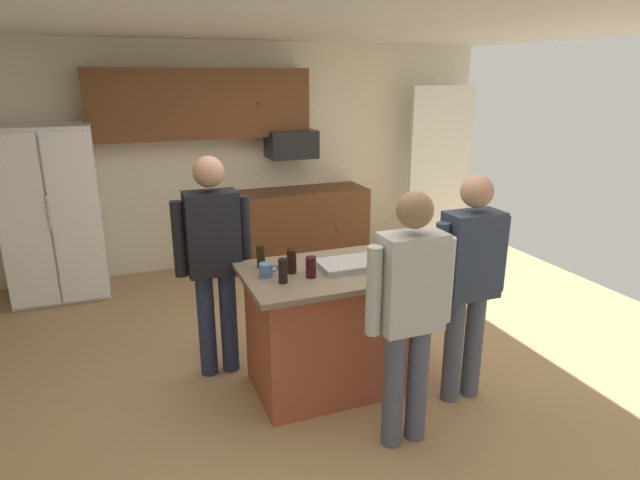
% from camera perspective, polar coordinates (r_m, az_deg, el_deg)
% --- Properties ---
extents(floor, '(7.04, 7.04, 0.00)m').
position_cam_1_polar(floor, '(4.39, 0.08, -13.37)').
color(floor, tan).
rests_on(floor, ground).
extents(ceiling, '(7.04, 7.04, 0.00)m').
position_cam_1_polar(ceiling, '(3.79, 0.10, 22.74)').
color(ceiling, white).
extents(back_wall, '(6.40, 0.10, 2.60)m').
position_cam_1_polar(back_wall, '(6.53, -8.95, 8.83)').
color(back_wall, beige).
rests_on(back_wall, ground).
extents(french_door_window_panel, '(0.90, 0.06, 2.00)m').
position_cam_1_polar(french_door_window_panel, '(7.22, 12.64, 7.81)').
color(french_door_window_panel, white).
rests_on(french_door_window_panel, ground).
extents(cabinet_run_upper, '(2.40, 0.38, 0.75)m').
position_cam_1_polar(cabinet_run_upper, '(6.20, -12.53, 14.00)').
color(cabinet_run_upper, brown).
extents(cabinet_run_lower, '(1.80, 0.63, 0.90)m').
position_cam_1_polar(cabinet_run_lower, '(6.56, -2.88, 1.46)').
color(cabinet_run_lower, brown).
rests_on(cabinet_run_lower, ground).
extents(refrigerator, '(0.91, 0.76, 1.77)m').
position_cam_1_polar(refrigerator, '(6.09, -26.56, 2.59)').
color(refrigerator, white).
rests_on(refrigerator, ground).
extents(microwave_over_range, '(0.56, 0.40, 0.32)m').
position_cam_1_polar(microwave_over_range, '(6.38, -3.08, 10.17)').
color(microwave_over_range, black).
extents(kitchen_island, '(1.31, 0.83, 0.92)m').
position_cam_1_polar(kitchen_island, '(3.96, 1.59, -9.27)').
color(kitchen_island, '#9E4C33').
rests_on(kitchen_island, ground).
extents(person_guest_right, '(0.57, 0.22, 1.62)m').
position_cam_1_polar(person_guest_right, '(3.77, 15.64, -3.72)').
color(person_guest_right, '#4C5166').
rests_on(person_guest_right, ground).
extents(person_guest_by_door, '(0.57, 0.22, 1.69)m').
position_cam_1_polar(person_guest_by_door, '(4.01, -11.28, -1.38)').
color(person_guest_by_door, '#232D4C').
rests_on(person_guest_by_door, ground).
extents(person_guest_left, '(0.57, 0.22, 1.62)m').
position_cam_1_polar(person_guest_left, '(3.22, 9.52, -6.95)').
color(person_guest_left, '#4C5166').
rests_on(person_guest_left, ground).
extents(tumbler_amber, '(0.07, 0.07, 0.17)m').
position_cam_1_polar(tumbler_amber, '(3.68, -3.05, -2.27)').
color(tumbler_amber, black).
rests_on(tumbler_amber, kitchen_island).
extents(mug_ceramic_white, '(0.13, 0.08, 0.11)m').
position_cam_1_polar(mug_ceramic_white, '(4.00, 7.94, -1.26)').
color(mug_ceramic_white, '#4C6B99').
rests_on(mug_ceramic_white, kitchen_island).
extents(glass_stout_tall, '(0.06, 0.06, 0.16)m').
position_cam_1_polar(glass_stout_tall, '(3.80, -6.32, -1.76)').
color(glass_stout_tall, black).
rests_on(glass_stout_tall, kitchen_island).
extents(mug_blue_stoneware, '(0.13, 0.09, 0.09)m').
position_cam_1_polar(mug_blue_stoneware, '(3.65, -5.75, -3.19)').
color(mug_blue_stoneware, '#4C6B99').
rests_on(mug_blue_stoneware, kitchen_island).
extents(glass_pilsner, '(0.06, 0.06, 0.16)m').
position_cam_1_polar(glass_pilsner, '(3.52, -3.96, -3.30)').
color(glass_pilsner, black).
rests_on(glass_pilsner, kitchen_island).
extents(glass_short_whisky, '(0.07, 0.07, 0.14)m').
position_cam_1_polar(glass_short_whisky, '(3.61, -0.97, -2.90)').
color(glass_short_whisky, black).
rests_on(glass_short_whisky, kitchen_island).
extents(serving_tray, '(0.44, 0.30, 0.04)m').
position_cam_1_polar(serving_tray, '(3.81, 3.16, -2.59)').
color(serving_tray, '#B7B7BC').
rests_on(serving_tray, kitchen_island).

